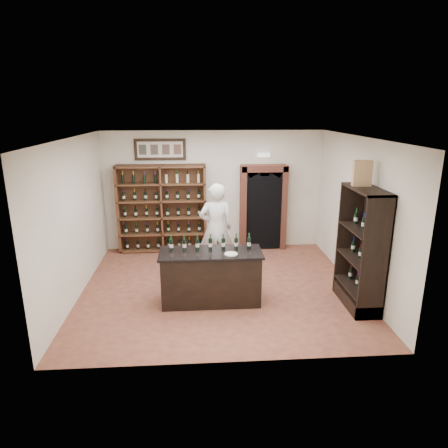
{
  "coord_description": "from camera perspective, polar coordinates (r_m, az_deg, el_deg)",
  "views": [
    {
      "loc": [
        -0.44,
        -7.45,
        3.53
      ],
      "look_at": [
        0.11,
        0.3,
        1.26
      ],
      "focal_mm": 32.0,
      "sensor_mm": 36.0,
      "label": 1
    }
  ],
  "objects": [
    {
      "name": "floor",
      "position": [
        8.25,
        -0.61,
        -9.03
      ],
      "size": [
        5.5,
        5.5,
        0.0
      ],
      "primitive_type": "plane",
      "color": "#96583C",
      "rests_on": "ground"
    },
    {
      "name": "ceiling",
      "position": [
        7.48,
        -0.68,
        12.24
      ],
      "size": [
        5.5,
        5.5,
        0.0
      ],
      "primitive_type": "plane",
      "rotation": [
        3.14,
        0.0,
        0.0
      ],
      "color": "white",
      "rests_on": "wall_back"
    },
    {
      "name": "wall_back",
      "position": [
        10.16,
        -1.48,
        4.77
      ],
      "size": [
        5.5,
        0.04,
        3.0
      ],
      "primitive_type": "cube",
      "color": "white",
      "rests_on": "ground"
    },
    {
      "name": "wall_left",
      "position": [
        8.06,
        -20.56,
        0.65
      ],
      "size": [
        0.04,
        5.0,
        3.0
      ],
      "primitive_type": "cube",
      "color": "white",
      "rests_on": "ground"
    },
    {
      "name": "wall_right",
      "position": [
        8.35,
        18.56,
        1.37
      ],
      "size": [
        0.04,
        5.0,
        3.0
      ],
      "primitive_type": "cube",
      "color": "white",
      "rests_on": "ground"
    },
    {
      "name": "wine_shelf",
      "position": [
        10.11,
        -8.81,
        2.2
      ],
      "size": [
        2.2,
        0.38,
        2.2
      ],
      "color": "#5A2F1F",
      "rests_on": "ground"
    },
    {
      "name": "framed_picture",
      "position": [
        10.0,
        -9.11,
        10.47
      ],
      "size": [
        1.25,
        0.04,
        0.52
      ],
      "primitive_type": "cube",
      "color": "black",
      "rests_on": "wall_back"
    },
    {
      "name": "arched_doorway",
      "position": [
        10.2,
        5.61,
        2.66
      ],
      "size": [
        1.17,
        0.35,
        2.17
      ],
      "color": "black",
      "rests_on": "ground"
    },
    {
      "name": "emergency_light",
      "position": [
        10.07,
        5.72,
        9.78
      ],
      "size": [
        0.3,
        0.1,
        0.1
      ],
      "primitive_type": "cube",
      "color": "white",
      "rests_on": "wall_back"
    },
    {
      "name": "tasting_counter",
      "position": [
        7.49,
        -1.88,
        -7.61
      ],
      "size": [
        1.88,
        0.78,
        1.0
      ],
      "color": "black",
      "rests_on": "ground"
    },
    {
      "name": "counter_bottle_0",
      "position": [
        7.4,
        -7.56,
        -2.96
      ],
      "size": [
        0.07,
        0.07,
        0.3
      ],
      "color": "black",
      "rests_on": "tasting_counter"
    },
    {
      "name": "counter_bottle_1",
      "position": [
        7.38,
        -5.69,
        -2.93
      ],
      "size": [
        0.07,
        0.07,
        0.3
      ],
      "color": "black",
      "rests_on": "tasting_counter"
    },
    {
      "name": "counter_bottle_2",
      "position": [
        7.38,
        -3.83,
        -2.89
      ],
      "size": [
        0.07,
        0.07,
        0.3
      ],
      "color": "black",
      "rests_on": "tasting_counter"
    },
    {
      "name": "counter_bottle_3",
      "position": [
        7.38,
        -1.97,
        -2.85
      ],
      "size": [
        0.07,
        0.07,
        0.3
      ],
      "color": "black",
      "rests_on": "tasting_counter"
    },
    {
      "name": "counter_bottle_4",
      "position": [
        7.4,
        -0.11,
        -2.81
      ],
      "size": [
        0.07,
        0.07,
        0.3
      ],
      "color": "black",
      "rests_on": "tasting_counter"
    },
    {
      "name": "counter_bottle_5",
      "position": [
        7.42,
        1.75,
        -2.77
      ],
      "size": [
        0.07,
        0.07,
        0.3
      ],
      "color": "black",
      "rests_on": "tasting_counter"
    },
    {
      "name": "counter_bottle_6",
      "position": [
        7.44,
        3.59,
        -2.72
      ],
      "size": [
        0.07,
        0.07,
        0.3
      ],
      "color": "black",
      "rests_on": "tasting_counter"
    },
    {
      "name": "side_cabinet",
      "position": [
        7.7,
        19.0,
        -5.76
      ],
      "size": [
        0.48,
        1.2,
        2.2
      ],
      "color": "black",
      "rests_on": "ground"
    },
    {
      "name": "shopkeeper",
      "position": [
        8.69,
        -1.16,
        -0.64
      ],
      "size": [
        0.78,
        0.56,
        2.0
      ],
      "primitive_type": "imported",
      "rotation": [
        0.0,
        0.0,
        3.26
      ],
      "color": "silver",
      "rests_on": "ground"
    },
    {
      "name": "plate",
      "position": [
        7.16,
        1.0,
        -4.31
      ],
      "size": [
        0.24,
        0.24,
        0.02
      ],
      "primitive_type": "cylinder",
      "color": "beige",
      "rests_on": "tasting_counter"
    },
    {
      "name": "wine_crate",
      "position": [
        7.43,
        19.15,
        6.87
      ],
      "size": [
        0.34,
        0.18,
        0.45
      ],
      "primitive_type": "cube",
      "rotation": [
        0.0,
        0.0,
        -0.14
      ],
      "color": "tan",
      "rests_on": "side_cabinet"
    }
  ]
}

